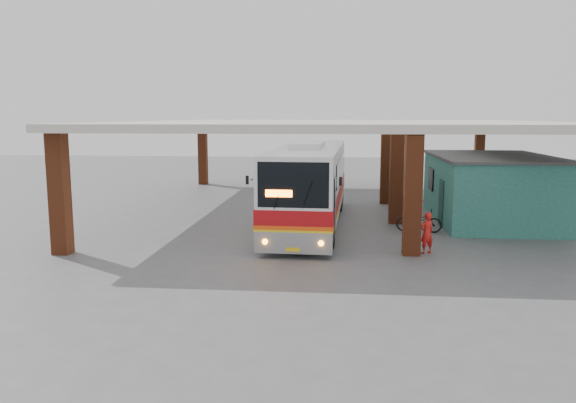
# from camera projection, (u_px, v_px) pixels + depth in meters

# --- Properties ---
(ground) EXTENTS (90.00, 90.00, 0.00)m
(ground) POSITION_uv_depth(u_px,v_px,m) (329.00, 235.00, 23.33)
(ground) COLOR #515154
(ground) RESTS_ON ground
(brick_columns) EXTENTS (20.10, 21.60, 4.35)m
(brick_columns) POSITION_uv_depth(u_px,v_px,m) (360.00, 172.00, 27.79)
(brick_columns) COLOR brown
(brick_columns) RESTS_ON ground
(canopy_roof) EXTENTS (21.00, 23.00, 0.30)m
(canopy_roof) POSITION_uv_depth(u_px,v_px,m) (342.00, 124.00, 29.00)
(canopy_roof) COLOR beige
(canopy_roof) RESTS_ON brick_columns
(shop_building) EXTENTS (5.20, 8.20, 3.11)m
(shop_building) POSITION_uv_depth(u_px,v_px,m) (491.00, 188.00, 26.34)
(shop_building) COLOR #296756
(shop_building) RESTS_ON ground
(coach_bus) EXTENTS (3.18, 13.12, 3.80)m
(coach_bus) POSITION_uv_depth(u_px,v_px,m) (310.00, 184.00, 25.36)
(coach_bus) COLOR silver
(coach_bus) RESTS_ON ground
(motorcycle) EXTENTS (1.99, 0.98, 1.00)m
(motorcycle) POSITION_uv_depth(u_px,v_px,m) (419.00, 221.00, 23.94)
(motorcycle) COLOR black
(motorcycle) RESTS_ON ground
(pedestrian) EXTENTS (0.66, 0.59, 1.51)m
(pedestrian) POSITION_uv_depth(u_px,v_px,m) (427.00, 233.00, 20.15)
(pedestrian) COLOR red
(pedestrian) RESTS_ON ground
(red_chair) EXTENTS (0.54, 0.54, 0.84)m
(red_chair) POSITION_uv_depth(u_px,v_px,m) (424.00, 198.00, 31.14)
(red_chair) COLOR red
(red_chair) RESTS_ON ground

